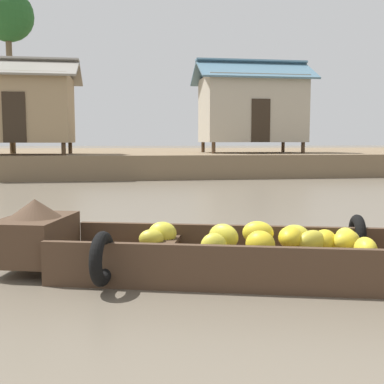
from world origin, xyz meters
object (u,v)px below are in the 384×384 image
(stilt_house_mid_left, at_px, (22,107))
(palm_tree_near, at_px, (8,18))
(stilt_house_mid_right, at_px, (251,109))
(banana_boat, at_px, (247,250))

(stilt_house_mid_left, height_order, palm_tree_near, palm_tree_near)
(stilt_house_mid_left, bearing_deg, stilt_house_mid_right, 9.58)
(stilt_house_mid_right, distance_m, palm_tree_near, 10.86)
(banana_boat, distance_m, stilt_house_mid_left, 15.57)
(banana_boat, relative_size, palm_tree_near, 0.79)
(banana_boat, bearing_deg, palm_tree_near, 109.53)
(banana_boat, height_order, stilt_house_mid_right, stilt_house_mid_right)
(stilt_house_mid_left, xyz_separation_m, palm_tree_near, (-0.71, 1.55, 3.69))
(stilt_house_mid_left, bearing_deg, palm_tree_near, 114.70)
(stilt_house_mid_left, relative_size, palm_tree_near, 0.67)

